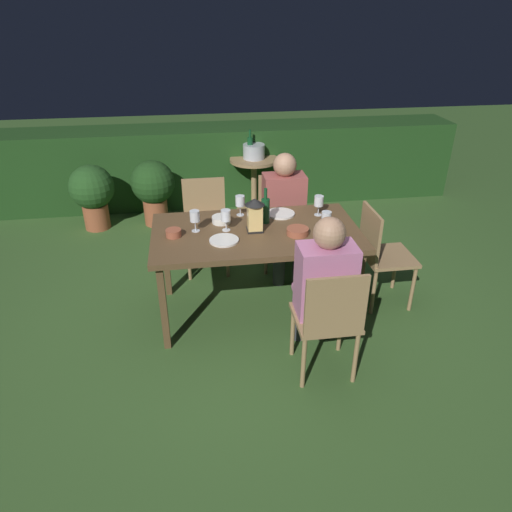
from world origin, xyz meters
TOP-DOWN VIEW (x-y plane):
  - ground_plane at (0.00, 0.00)m, footprint 16.00×16.00m
  - dining_table at (0.00, 0.00)m, footprint 1.61×0.89m
  - chair_side_right_b at (0.36, 0.84)m, footprint 0.42×0.40m
  - person_in_rust at (0.36, 0.64)m, footprint 0.38×0.47m
  - chair_side_right_a at (-0.36, 0.84)m, footprint 0.42×0.40m
  - chair_head_far at (1.05, 0.00)m, footprint 0.40×0.42m
  - chair_side_left_b at (0.36, -0.84)m, footprint 0.42×0.40m
  - person_in_pink at (0.36, -0.64)m, footprint 0.38×0.47m
  - lantern_centerpiece at (-0.01, 0.00)m, footprint 0.15×0.15m
  - green_bottle_on_table at (0.10, 0.14)m, footprint 0.07×0.07m
  - wine_glass_a at (-0.09, 0.31)m, footprint 0.08×0.08m
  - wine_glass_b at (0.53, -0.11)m, footprint 0.08×0.08m
  - wine_glass_c at (0.56, 0.22)m, footprint 0.08×0.08m
  - wine_glass_d at (-0.46, 0.06)m, footprint 0.08×0.08m
  - wine_glass_e at (-0.23, 0.04)m, footprint 0.08×0.08m
  - plate_a at (-0.26, -0.15)m, footprint 0.22×0.22m
  - plate_b at (0.25, 0.28)m, footprint 0.24×0.24m
  - bowl_olives at (-0.63, -0.01)m, footprint 0.12×0.12m
  - bowl_bread at (0.30, -0.11)m, footprint 0.17×0.17m
  - bowl_salad at (-0.25, 0.19)m, footprint 0.15×0.15m
  - side_table at (0.29, 2.18)m, footprint 0.58×0.58m
  - ice_bucket at (0.29, 2.18)m, footprint 0.26×0.26m
  - hedge_backdrop at (0.00, 2.60)m, footprint 5.81×0.62m
  - potted_plant_by_hedge at (-1.58, 1.92)m, footprint 0.50×0.50m
  - potted_plant_corner at (-0.90, 1.94)m, footprint 0.49×0.49m

SIDE VIEW (x-z plane):
  - ground_plane at x=0.00m, z-range 0.00..0.00m
  - potted_plant_by_hedge at x=-1.58m, z-range 0.07..0.81m
  - side_table at x=0.29m, z-range 0.11..0.78m
  - potted_plant_corner at x=-0.90m, z-range 0.07..0.83m
  - hedge_backdrop at x=0.00m, z-range 0.00..0.96m
  - chair_side_right_b at x=0.36m, z-range 0.05..0.92m
  - chair_side_right_a at x=-0.36m, z-range 0.05..0.92m
  - chair_head_far at x=1.05m, z-range 0.05..0.92m
  - chair_side_left_b at x=0.36m, z-range 0.05..0.92m
  - person_in_rust at x=0.36m, z-range 0.06..1.21m
  - person_in_pink at x=0.36m, z-range 0.06..1.21m
  - dining_table at x=0.00m, z-range 0.32..1.07m
  - ice_bucket at x=0.29m, z-range 0.59..0.93m
  - plate_a at x=-0.26m, z-range 0.76..0.77m
  - plate_b at x=0.25m, z-range 0.76..0.77m
  - bowl_bread at x=0.30m, z-range 0.76..0.81m
  - bowl_salad at x=-0.25m, z-range 0.76..0.81m
  - bowl_olives at x=-0.63m, z-range 0.76..0.81m
  - green_bottle_on_table at x=0.10m, z-range 0.72..1.01m
  - wine_glass_a at x=-0.09m, z-range 0.79..0.96m
  - wine_glass_b at x=0.53m, z-range 0.79..0.96m
  - wine_glass_c at x=0.56m, z-range 0.79..0.96m
  - wine_glass_d at x=-0.46m, z-range 0.79..0.96m
  - wine_glass_e at x=-0.23m, z-range 0.79..0.96m
  - lantern_centerpiece at x=-0.01m, z-range 0.77..1.04m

